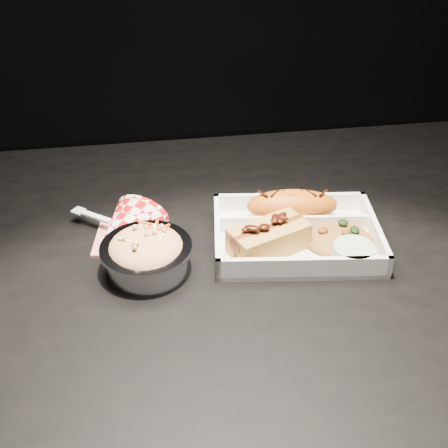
{
  "coord_description": "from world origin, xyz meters",
  "views": [
    {
      "loc": [
        -0.1,
        -0.67,
        1.27
      ],
      "look_at": [
        -0.0,
        -0.01,
        0.81
      ],
      "focal_mm": 45.0,
      "sensor_mm": 36.0,
      "label": 1
    }
  ],
  "objects": [
    {
      "name": "hotdog",
      "position": [
        0.07,
        -0.02,
        0.78
      ],
      "size": [
        0.13,
        0.1,
        0.06
      ],
      "rotation": [
        0.0,
        0.0,
        0.38
      ],
      "color": "#BF8E41",
      "rests_on": "food_tray"
    },
    {
      "name": "dining_table",
      "position": [
        0.0,
        0.0,
        0.66
      ],
      "size": [
        1.2,
        0.8,
        0.75
      ],
      "color": "black",
      "rests_on": "ground"
    },
    {
      "name": "fried_rice_mound",
      "position": [
        0.18,
        -0.01,
        0.77
      ],
      "size": [
        0.12,
        0.1,
        0.03
      ],
      "primitive_type": "ellipsoid",
      "rotation": [
        0.0,
        0.0,
        -0.13
      ],
      "color": "#A56A30",
      "rests_on": "food_tray"
    },
    {
      "name": "napkin_fork",
      "position": [
        -0.15,
        0.06,
        0.77
      ],
      "size": [
        0.16,
        0.15,
        0.1
      ],
      "rotation": [
        0.0,
        0.0,
        -0.65
      ],
      "color": "red",
      "rests_on": "dining_table"
    },
    {
      "name": "food_tray",
      "position": [
        0.11,
        0.01,
        0.76
      ],
      "size": [
        0.27,
        0.21,
        0.04
      ],
      "rotation": [
        0.0,
        0.0,
        -0.13
      ],
      "color": "white",
      "rests_on": "dining_table"
    },
    {
      "name": "foil_coleslaw_cup",
      "position": [
        -0.11,
        -0.03,
        0.78
      ],
      "size": [
        0.13,
        0.13,
        0.07
      ],
      "color": "silver",
      "rests_on": "dining_table"
    },
    {
      "name": "fried_pastry",
      "position": [
        0.12,
        0.06,
        0.78
      ],
      "size": [
        0.15,
        0.08,
        0.05
      ],
      "primitive_type": "ellipsoid",
      "rotation": [
        0.0,
        0.0,
        -0.13
      ],
      "color": "#C35A13",
      "rests_on": "food_tray"
    },
    {
      "name": "cupcake_liner",
      "position": [
        0.18,
        -0.07,
        0.77
      ],
      "size": [
        0.06,
        0.06,
        0.03
      ],
      "primitive_type": "cylinder",
      "color": "#ABC796",
      "rests_on": "food_tray"
    }
  ]
}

